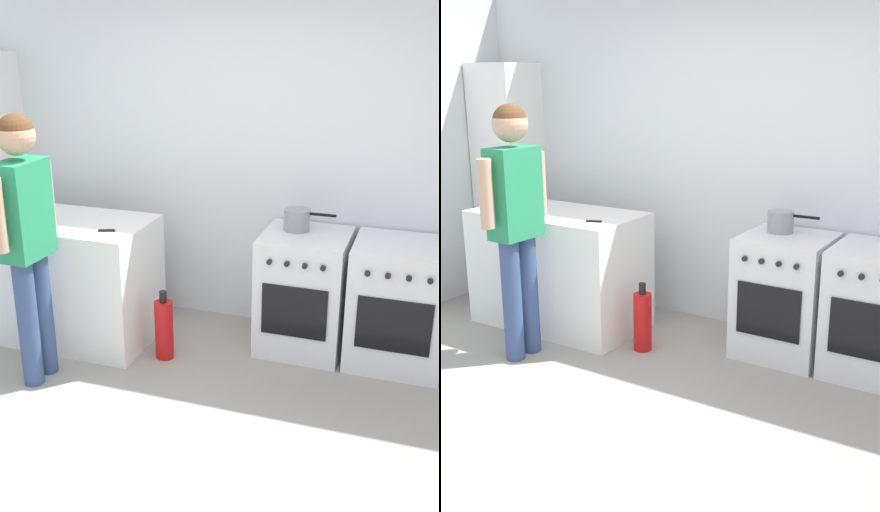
% 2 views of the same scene
% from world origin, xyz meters
% --- Properties ---
extents(ground_plane, '(8.00, 8.00, 0.00)m').
position_xyz_m(ground_plane, '(0.00, 0.00, 0.00)').
color(ground_plane, gray).
extents(back_wall, '(6.00, 0.10, 2.60)m').
position_xyz_m(back_wall, '(0.00, 1.95, 1.30)').
color(back_wall, silver).
rests_on(back_wall, ground).
extents(counter_unit, '(1.30, 0.70, 0.90)m').
position_xyz_m(counter_unit, '(-1.35, 1.20, 0.45)').
color(counter_unit, white).
rests_on(counter_unit, ground).
extents(oven_left, '(0.59, 0.62, 0.85)m').
position_xyz_m(oven_left, '(0.35, 1.58, 0.43)').
color(oven_left, silver).
rests_on(oven_left, ground).
extents(oven_right, '(0.63, 0.62, 0.85)m').
position_xyz_m(oven_right, '(0.99, 1.58, 0.43)').
color(oven_right, silver).
rests_on(oven_right, ground).
extents(pot, '(0.36, 0.18, 0.15)m').
position_xyz_m(pot, '(0.27, 1.65, 0.93)').
color(pot, gray).
rests_on(pot, oven_left).
extents(knife_paring, '(0.21, 0.09, 0.01)m').
position_xyz_m(knife_paring, '(-0.93, 1.05, 0.91)').
color(knife_paring, silver).
rests_on(knife_paring, counter_unit).
extents(knife_chef, '(0.28, 0.19, 0.01)m').
position_xyz_m(knife_chef, '(-1.69, 1.28, 0.90)').
color(knife_chef, silver).
rests_on(knife_chef, counter_unit).
extents(person, '(0.23, 0.57, 1.73)m').
position_xyz_m(person, '(-1.19, 0.59, 1.05)').
color(person, '#384C7A').
rests_on(person, ground).
extents(fire_extinguisher, '(0.13, 0.13, 0.50)m').
position_xyz_m(fire_extinguisher, '(-0.52, 1.10, 0.22)').
color(fire_extinguisher, red).
rests_on(fire_extinguisher, ground).
extents(larder_cabinet, '(0.48, 0.44, 2.00)m').
position_xyz_m(larder_cabinet, '(-2.30, 1.68, 1.00)').
color(larder_cabinet, white).
rests_on(larder_cabinet, ground).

